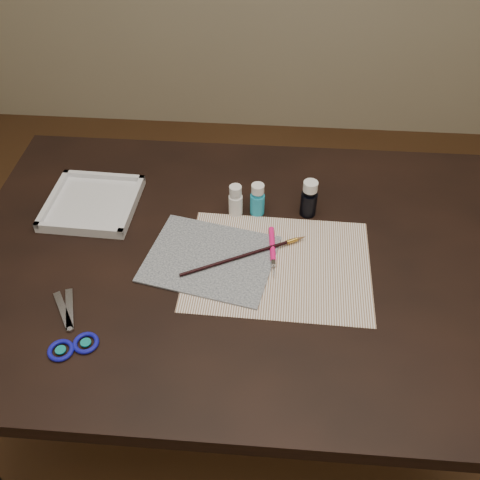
# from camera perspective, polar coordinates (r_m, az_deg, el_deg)

# --- Properties ---
(ground) EXTENTS (3.50, 3.50, 0.02)m
(ground) POSITION_cam_1_polar(r_m,az_deg,el_deg) (1.86, 0.00, -18.14)
(ground) COLOR #422614
(ground) RESTS_ON ground
(table) EXTENTS (1.30, 0.90, 0.75)m
(table) POSITION_cam_1_polar(r_m,az_deg,el_deg) (1.53, 0.00, -11.46)
(table) COLOR black
(table) RESTS_ON ground
(paper) EXTENTS (0.42, 0.33, 0.00)m
(paper) POSITION_cam_1_polar(r_m,az_deg,el_deg) (1.22, 4.08, -2.64)
(paper) COLOR white
(paper) RESTS_ON table
(canvas) EXTENTS (0.32, 0.28, 0.00)m
(canvas) POSITION_cam_1_polar(r_m,az_deg,el_deg) (1.23, -3.20, -1.98)
(canvas) COLOR black
(canvas) RESTS_ON paper
(paint_bottle_white) EXTENTS (0.04, 0.04, 0.08)m
(paint_bottle_white) POSITION_cam_1_polar(r_m,az_deg,el_deg) (1.32, -0.48, 4.27)
(paint_bottle_white) COLOR white
(paint_bottle_white) RESTS_ON table
(paint_bottle_cyan) EXTENTS (0.05, 0.05, 0.09)m
(paint_bottle_cyan) POSITION_cam_1_polar(r_m,az_deg,el_deg) (1.32, 1.88, 4.37)
(paint_bottle_cyan) COLOR #21A3CA
(paint_bottle_cyan) RESTS_ON table
(paint_bottle_navy) EXTENTS (0.04, 0.04, 0.10)m
(paint_bottle_navy) POSITION_cam_1_polar(r_m,az_deg,el_deg) (1.32, 7.38, 4.44)
(paint_bottle_navy) COLOR black
(paint_bottle_navy) RESTS_ON table
(paintbrush) EXTENTS (0.29, 0.16, 0.01)m
(paintbrush) POSITION_cam_1_polar(r_m,az_deg,el_deg) (1.22, 0.59, -1.61)
(paintbrush) COLOR black
(paintbrush) RESTS_ON canvas
(craft_knife) EXTENTS (0.03, 0.16, 0.01)m
(craft_knife) POSITION_cam_1_polar(r_m,az_deg,el_deg) (1.24, 3.51, -1.30)
(craft_knife) COLOR #FF1475
(craft_knife) RESTS_ON paper
(scissors) EXTENTS (0.19, 0.22, 0.01)m
(scissors) POSITION_cam_1_polar(r_m,az_deg,el_deg) (1.16, -18.17, -8.48)
(scissors) COLOR silver
(scissors) RESTS_ON table
(palette_tray) EXTENTS (0.23, 0.23, 0.03)m
(palette_tray) POSITION_cam_1_polar(r_m,az_deg,el_deg) (1.40, -15.47, 3.85)
(palette_tray) COLOR silver
(palette_tray) RESTS_ON table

